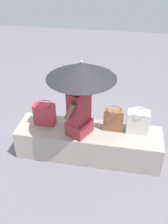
% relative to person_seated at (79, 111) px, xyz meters
% --- Properties ---
extents(ground_plane, '(14.00, 14.00, 0.00)m').
position_rel_person_seated_xyz_m(ground_plane, '(0.13, 0.08, -0.86)').
color(ground_plane, slate).
extents(stone_bench, '(2.19, 0.60, 0.47)m').
position_rel_person_seated_xyz_m(stone_bench, '(0.13, 0.08, -0.62)').
color(stone_bench, '#A8A093').
rests_on(stone_bench, ground).
extents(person_seated, '(0.40, 0.51, 0.90)m').
position_rel_person_seated_xyz_m(person_seated, '(0.00, 0.00, 0.00)').
color(person_seated, '#992D38').
rests_on(person_seated, stone_bench).
extents(parasol, '(0.90, 0.90, 1.17)m').
position_rel_person_seated_xyz_m(parasol, '(0.05, -0.07, 0.65)').
color(parasol, '#B7B7BC').
rests_on(parasol, stone_bench).
extents(handbag_black, '(0.32, 0.23, 0.36)m').
position_rel_person_seated_xyz_m(handbag_black, '(-0.57, 0.13, -0.21)').
color(handbag_black, '#B2333D').
rests_on(handbag_black, stone_bench).
extents(tote_bag_canvas, '(0.29, 0.21, 0.37)m').
position_rel_person_seated_xyz_m(tote_bag_canvas, '(0.48, 0.16, -0.21)').
color(tote_bag_canvas, brown).
rests_on(tote_bag_canvas, stone_bench).
extents(shoulder_bag_spare, '(0.32, 0.23, 0.37)m').
position_rel_person_seated_xyz_m(shoulder_bag_spare, '(0.83, 0.18, -0.21)').
color(shoulder_bag_spare, silver).
rests_on(shoulder_bag_spare, stone_bench).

